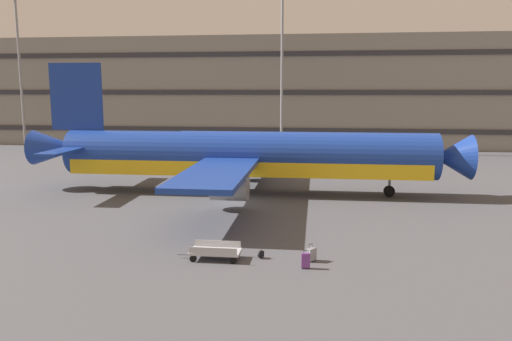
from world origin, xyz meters
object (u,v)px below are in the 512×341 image
airliner (243,156)px  suitcase_black (306,260)px  suitcase_large (312,254)px  baggage_cart (215,251)px  backpack_purple (261,254)px

airliner → suitcase_black: bearing=-71.9°
suitcase_large → baggage_cart: size_ratio=0.27×
airliner → suitcase_black: airliner is taller
backpack_purple → baggage_cart: baggage_cart is taller
baggage_cart → backpack_purple: bearing=11.5°
suitcase_black → suitcase_large: bearing=75.9°
backpack_purple → airliner: bearing=101.8°
suitcase_large → backpack_purple: (-2.65, 0.15, -0.16)m
airliner → baggage_cart: 17.24m
airliner → baggage_cart: (1.14, -16.98, -2.75)m
suitcase_black → backpack_purple: size_ratio=1.94×
airliner → suitcase_black: 18.89m
airliner → backpack_purple: 17.12m
airliner → suitcase_black: (5.82, -17.76, -2.77)m
suitcase_large → backpack_purple: size_ratio=1.86×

